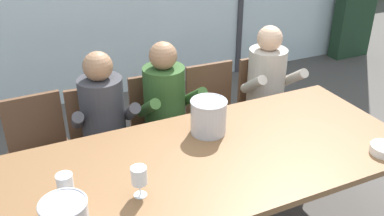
% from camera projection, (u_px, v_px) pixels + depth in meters
% --- Properties ---
extents(ground, '(14.00, 14.00, 0.00)m').
position_uv_depth(ground, '(160.00, 170.00, 3.72)').
color(ground, '#4C4742').
extents(dining_table, '(2.42, 1.08, 0.77)m').
position_uv_depth(dining_table, '(216.00, 164.00, 2.59)').
color(dining_table, brown).
rests_on(dining_table, ground).
extents(chair_near_curtain, '(0.45, 0.45, 0.87)m').
position_uv_depth(chair_near_curtain, '(40.00, 147.00, 3.11)').
color(chair_near_curtain, brown).
rests_on(chair_near_curtain, ground).
extents(chair_left_of_center, '(0.49, 0.49, 0.87)m').
position_uv_depth(chair_left_of_center, '(99.00, 137.00, 3.23)').
color(chair_left_of_center, brown).
rests_on(chair_left_of_center, ground).
extents(chair_center, '(0.45, 0.45, 0.87)m').
position_uv_depth(chair_center, '(160.00, 121.00, 3.45)').
color(chair_center, brown).
rests_on(chair_center, ground).
extents(chair_right_of_center, '(0.46, 0.46, 0.87)m').
position_uv_depth(chair_right_of_center, '(214.00, 108.00, 3.64)').
color(chair_right_of_center, brown).
rests_on(chair_right_of_center, ground).
extents(chair_near_window_right, '(0.45, 0.45, 0.87)m').
position_uv_depth(chair_near_window_right, '(265.00, 99.00, 3.80)').
color(chair_near_window_right, brown).
rests_on(chair_near_window_right, ground).
extents(person_charcoal_jacket, '(0.49, 0.63, 1.19)m').
position_uv_depth(person_charcoal_jacket, '(105.00, 123.00, 3.07)').
color(person_charcoal_jacket, '#38383D').
rests_on(person_charcoal_jacket, ground).
extents(person_olive_shirt, '(0.48, 0.63, 1.19)m').
position_uv_depth(person_olive_shirt, '(169.00, 109.00, 3.26)').
color(person_olive_shirt, '#2D5123').
rests_on(person_olive_shirt, ground).
extents(person_beige_jumper, '(0.48, 0.63, 1.19)m').
position_uv_depth(person_beige_jumper, '(270.00, 88.00, 3.60)').
color(person_beige_jumper, '#B7AD9E').
rests_on(person_beige_jumper, ground).
extents(ice_bucket_primary, '(0.24, 0.24, 0.23)m').
position_uv_depth(ice_bucket_primary, '(209.00, 116.00, 2.74)').
color(ice_bucket_primary, '#B7B7BC').
rests_on(ice_bucket_primary, dining_table).
extents(wine_glass_by_left_taster, '(0.08, 0.08, 0.17)m').
position_uv_depth(wine_glass_by_left_taster, '(139.00, 176.00, 2.17)').
color(wine_glass_by_left_taster, silver).
rests_on(wine_glass_by_left_taster, dining_table).
extents(wine_glass_near_bucket, '(0.08, 0.08, 0.17)m').
position_uv_depth(wine_glass_near_bucket, '(65.00, 184.00, 2.12)').
color(wine_glass_near_bucket, silver).
rests_on(wine_glass_near_bucket, dining_table).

